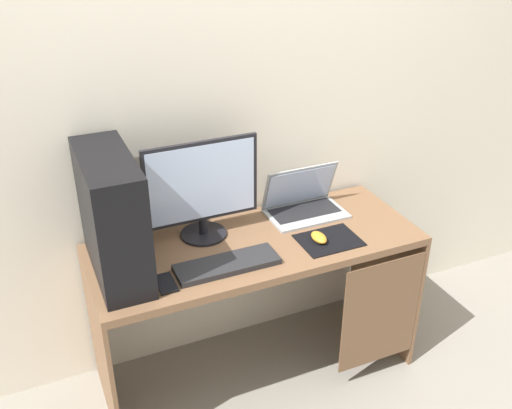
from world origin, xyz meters
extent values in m
plane|color=gray|center=(0.00, 0.00, 0.00)|extent=(8.00, 8.00, 0.00)
cube|color=beige|center=(0.00, 0.32, 1.30)|extent=(4.00, 0.04, 2.60)
cube|color=brown|center=(0.00, 0.00, 0.71)|extent=(1.43, 0.56, 0.03)
cube|color=brown|center=(-0.70, 0.00, 0.35)|extent=(0.02, 0.56, 0.69)
cube|color=brown|center=(0.70, 0.00, 0.35)|extent=(0.02, 0.56, 0.69)
cube|color=brown|center=(0.49, -0.27, 0.38)|extent=(0.40, 0.01, 0.56)
cube|color=black|center=(-0.58, 0.02, 0.97)|extent=(0.19, 0.50, 0.49)
cylinder|color=black|center=(-0.19, 0.14, 0.74)|extent=(0.20, 0.20, 0.01)
cylinder|color=black|center=(-0.19, 0.14, 0.78)|extent=(0.04, 0.04, 0.07)
cube|color=black|center=(-0.19, 0.13, 0.99)|extent=(0.49, 0.02, 0.36)
cube|color=#B2C6EA|center=(-0.19, 0.12, 0.99)|extent=(0.46, 0.00, 0.33)
cube|color=#9EA3A8|center=(0.31, 0.12, 0.74)|extent=(0.36, 0.22, 0.01)
cube|color=black|center=(0.31, 0.14, 0.74)|extent=(0.32, 0.14, 0.00)
cube|color=#9EA3A8|center=(0.31, 0.20, 0.85)|extent=(0.36, 0.08, 0.21)
cube|color=#ADC1E5|center=(0.31, 0.19, 0.85)|extent=(0.33, 0.07, 0.19)
cube|color=#232326|center=(-0.18, -0.13, 0.74)|extent=(0.42, 0.14, 0.02)
cube|color=black|center=(0.29, -0.12, 0.73)|extent=(0.26, 0.20, 0.00)
ellipsoid|color=orange|center=(0.25, -0.11, 0.75)|extent=(0.06, 0.10, 0.03)
cube|color=black|center=(-0.44, -0.15, 0.73)|extent=(0.07, 0.13, 0.01)
camera|label=1|loc=(-0.85, -1.96, 2.06)|focal=41.04mm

